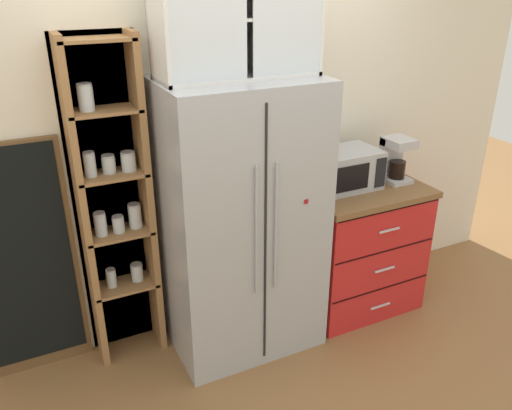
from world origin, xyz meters
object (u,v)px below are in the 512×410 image
(coffee_maker, at_px, (395,159))
(chalkboard_menu, at_px, (22,263))
(microwave, at_px, (345,169))
(mug_cream, at_px, (362,180))
(bottle_green, at_px, (363,172))
(refrigerator, at_px, (241,221))
(mug_sage, at_px, (362,180))

(coffee_maker, distance_m, chalkboard_menu, 2.46)
(microwave, distance_m, mug_cream, 0.15)
(microwave, bearing_deg, chalkboard_menu, 173.41)
(coffee_maker, distance_m, bottle_green, 0.27)
(refrigerator, xyz_separation_m, mug_cream, (0.91, 0.02, 0.10))
(mug_sage, xyz_separation_m, bottle_green, (-0.00, -0.01, 0.06))
(refrigerator, relative_size, bottle_green, 7.01)
(refrigerator, height_order, bottle_green, refrigerator)
(bottle_green, xyz_separation_m, chalkboard_menu, (-2.16, 0.29, -0.30))
(bottle_green, bearing_deg, chalkboard_menu, 172.45)
(chalkboard_menu, bearing_deg, bottle_green, -7.55)
(coffee_maker, relative_size, chalkboard_menu, 0.21)
(refrigerator, height_order, mug_cream, refrigerator)
(microwave, height_order, chalkboard_menu, chalkboard_menu)
(microwave, xyz_separation_m, coffee_maker, (0.38, -0.04, 0.03))
(coffee_maker, distance_m, mug_sage, 0.29)
(microwave, height_order, bottle_green, microwave)
(chalkboard_menu, bearing_deg, microwave, -6.59)
(mug_cream, bearing_deg, microwave, 161.20)
(chalkboard_menu, bearing_deg, mug_cream, -7.29)
(refrigerator, bearing_deg, mug_cream, 1.30)
(coffee_maker, xyz_separation_m, mug_sage, (-0.26, 0.00, -0.11))
(microwave, relative_size, coffee_maker, 1.42)
(coffee_maker, relative_size, mug_sage, 2.88)
(chalkboard_menu, bearing_deg, coffee_maker, -6.54)
(microwave, height_order, mug_sage, microwave)
(chalkboard_menu, bearing_deg, mug_sage, -7.31)
(bottle_green, height_order, chalkboard_menu, chalkboard_menu)
(coffee_maker, height_order, bottle_green, coffee_maker)
(microwave, relative_size, chalkboard_menu, 0.30)
(microwave, bearing_deg, bottle_green, -23.42)
(refrigerator, bearing_deg, mug_sage, 1.24)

